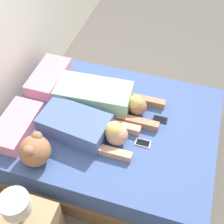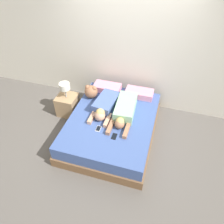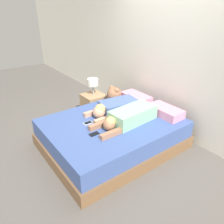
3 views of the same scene
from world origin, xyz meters
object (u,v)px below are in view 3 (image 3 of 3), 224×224
person_right (128,117)px  nightstand (94,103)px  person_left (114,108)px  pillow_head_left (136,98)px  cell_phone_right (94,134)px  pillow_head_right (165,111)px  cell_phone_left (88,123)px  plush_toy (114,94)px  bed (112,134)px

person_right → nightstand: size_ratio=1.36×
person_left → person_right: bearing=-2.9°
pillow_head_left → cell_phone_right: (0.52, -1.24, -0.06)m
pillow_head_right → person_left: (-0.55, -0.63, 0.03)m
cell_phone_right → nightstand: size_ratio=0.18×
pillow_head_right → cell_phone_left: pillow_head_right is taller
cell_phone_left → nightstand: (-0.95, 0.69, -0.20)m
person_left → cell_phone_left: 0.53m
plush_toy → bed: bearing=-39.4°
bed → cell_phone_right: 0.52m
pillow_head_right → person_right: (-0.15, -0.65, 0.04)m
cell_phone_right → pillow_head_left: bearing=112.7°
pillow_head_right → cell_phone_left: bearing=-113.5°
bed → pillow_head_right: bearing=66.7°
pillow_head_left → cell_phone_left: 1.17m
person_left → cell_phone_right: person_left is taller
bed → pillow_head_right: size_ratio=3.57×
pillow_head_left → cell_phone_right: bearing=-67.3°
nightstand → cell_phone_right: bearing=-31.6°
cell_phone_right → nightstand: 1.51m
person_left → plush_toy: 0.50m
plush_toy → cell_phone_right: bearing=-50.3°
pillow_head_left → person_right: (0.54, -0.65, 0.04)m
bed → pillow_head_right: (0.35, 0.81, 0.30)m
nightstand → pillow_head_left: bearing=31.2°
bed → pillow_head_left: pillow_head_left is taller
person_right → plush_toy: size_ratio=3.78×
pillow_head_left → person_left: 0.65m
bed → pillow_head_right: pillow_head_right is taller
cell_phone_left → plush_toy: 0.94m
pillow_head_right → person_right: bearing=-103.2°
cell_phone_right → nightstand: bearing=148.4°
cell_phone_left → cell_phone_right: 0.33m
pillow_head_left → cell_phone_right: pillow_head_left is taller
pillow_head_right → cell_phone_left: (-0.50, -1.15, -0.06)m
person_right → plush_toy: plush_toy is taller
bed → nightstand: size_ratio=2.61×
person_left → cell_phone_left: size_ratio=6.54×
pillow_head_right → cell_phone_right: pillow_head_right is taller
person_left → plush_toy: plush_toy is taller
person_right → pillow_head_left: bearing=130.1°
cell_phone_right → plush_toy: bearing=129.7°
pillow_head_right → person_left: 0.83m
person_left → person_right: person_left is taller
pillow_head_right → plush_toy: 1.00m
pillow_head_left → person_left: person_left is taller
bed → pillow_head_left: bearing=113.3°
cell_phone_left → person_right: bearing=55.2°
person_right → cell_phone_left: person_right is taller
person_left → cell_phone_right: 0.72m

